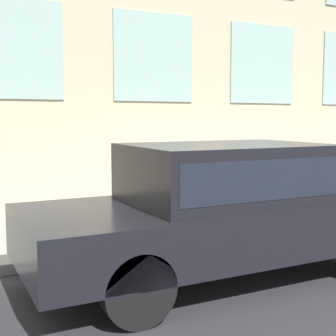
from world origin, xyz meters
name	(u,v)px	position (x,y,z in m)	size (l,w,h in m)	color
ground_plane	(239,242)	(0.00, 0.00, 0.00)	(80.00, 80.00, 0.00)	#2D2D30
sidewalk	(190,219)	(1.53, 0.00, 0.07)	(3.05, 60.00, 0.13)	#9E9B93
fire_hydrant	(196,200)	(0.66, 0.38, 0.57)	(0.27, 0.40, 0.85)	gold
person	(141,186)	(1.23, 1.08, 0.77)	(0.26, 0.17, 1.06)	#998466
parked_car_charcoal_near	(226,204)	(-1.17, 1.03, 0.87)	(1.80, 4.70, 1.57)	black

